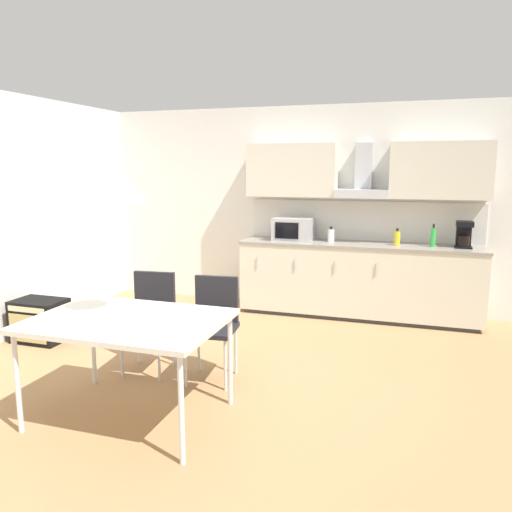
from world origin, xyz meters
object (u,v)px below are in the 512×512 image
microwave (293,229)px  coffee_maker (464,234)px  dining_table (128,325)px  chair_far_left (151,311)px  guitar_amp (40,320)px  pendant_lamp (121,186)px  bottle_white (331,235)px  bottle_yellow (397,238)px  bottle_green (433,237)px  chair_far_right (214,317)px

microwave → coffee_maker: (1.97, 0.03, 0.01)m
dining_table → chair_far_left: size_ratio=1.54×
guitar_amp → pendant_lamp: pendant_lamp is taller
bottle_white → bottle_yellow: bottle_yellow is taller
bottle_white → chair_far_left: bearing=-119.0°
bottle_white → chair_far_left: 2.57m
guitar_amp → chair_far_left: bearing=-10.9°
microwave → bottle_green: size_ratio=1.84×
bottle_white → chair_far_left: (-1.23, -2.22, -0.45)m
bottle_white → bottle_yellow: (0.78, -0.05, 0.01)m
bottle_white → bottle_green: (1.17, -0.03, 0.03)m
bottle_white → dining_table: (-0.92, -3.07, -0.28)m
bottle_green → guitar_amp: bottle_green is taller
coffee_maker → dining_table: size_ratio=0.22×
chair_far_left → pendant_lamp: 1.46m
bottle_yellow → bottle_white: bearing=176.1°
guitar_amp → bottle_yellow: bearing=28.3°
bottle_white → bottle_yellow: size_ratio=0.93×
chair_far_right → guitar_amp: chair_far_right is taller
coffee_maker → bottle_white: coffee_maker is taller
microwave → chair_far_left: bearing=-109.1°
microwave → chair_far_left: (-0.76, -2.20, -0.51)m
dining_table → chair_far_right: 0.92m
bottle_green → chair_far_left: bottle_green is taller
dining_table → bottle_green: bearing=55.5°
chair_far_right → coffee_maker: bearing=46.3°
microwave → bottle_white: size_ratio=2.56×
bottle_white → dining_table: size_ratio=0.14×
bottle_yellow → bottle_green: size_ratio=0.77×
guitar_amp → pendant_lamp: 2.57m
microwave → chair_far_right: 2.26m
microwave → pendant_lamp: size_ratio=1.50×
guitar_amp → pendant_lamp: bearing=-32.6°
coffee_maker → bottle_white: (-1.50, -0.01, -0.07)m
chair_far_right → pendant_lamp: pendant_lamp is taller
bottle_yellow → dining_table: bottle_yellow is taller
bottle_white → pendant_lamp: pendant_lamp is taller
bottle_white → chair_far_left: bottle_white is taller
chair_far_left → guitar_amp: size_ratio=1.67×
bottle_green → chair_far_left: (-2.40, -2.19, -0.48)m
bottle_yellow → chair_far_left: bearing=-132.9°
microwave → chair_far_right: size_ratio=0.55×
bottle_yellow → chair_far_left: 2.99m
microwave → guitar_amp: microwave is taller
bottle_yellow → chair_far_right: (-1.41, -2.16, -0.45)m
chair_far_left → guitar_amp: bearing=169.1°
chair_far_right → chair_far_left: 0.60m
chair_far_right → guitar_amp: (-2.08, 0.28, -0.31)m
dining_table → chair_far_left: 0.93m
dining_table → guitar_amp: 2.17m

